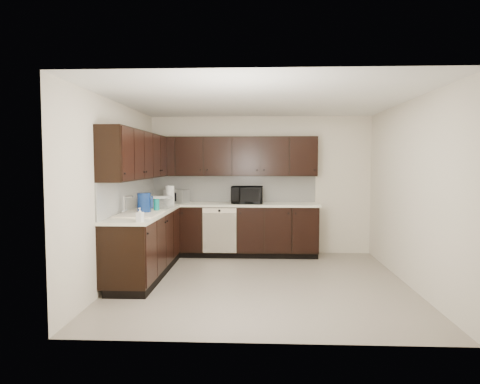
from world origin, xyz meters
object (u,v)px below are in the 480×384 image
(sink, at_px, (140,219))
(toaster_oven, at_px, (177,196))
(microwave, at_px, (247,195))
(blue_pitcher, at_px, (144,203))
(storage_bin, at_px, (157,203))

(sink, relative_size, toaster_oven, 2.16)
(sink, bearing_deg, toaster_oven, 83.71)
(microwave, height_order, blue_pitcher, microwave)
(sink, height_order, toaster_oven, sink)
(toaster_oven, relative_size, storage_bin, 0.87)
(sink, height_order, blue_pitcher, blue_pitcher)
(microwave, bearing_deg, toaster_oven, 179.04)
(toaster_oven, xyz_separation_m, blue_pitcher, (-0.17, -1.56, 0.03))
(sink, xyz_separation_m, blue_pitcher, (0.02, 0.16, 0.20))
(microwave, xyz_separation_m, storage_bin, (-1.41, -0.81, -0.07))
(blue_pitcher, bearing_deg, toaster_oven, 99.52)
(sink, distance_m, microwave, 2.23)
(toaster_oven, bearing_deg, storage_bin, -83.86)
(microwave, height_order, toaster_oven, microwave)
(storage_bin, distance_m, blue_pitcher, 0.72)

